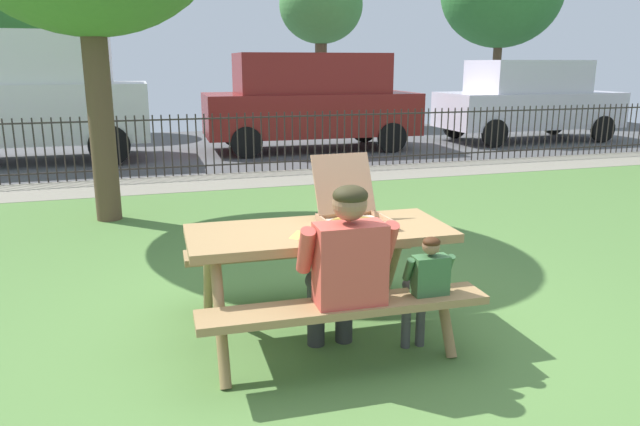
# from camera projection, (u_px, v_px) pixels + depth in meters

# --- Properties ---
(ground) EXTENTS (28.00, 10.56, 0.02)m
(ground) POSITION_uv_depth(u_px,v_px,m) (303.00, 272.00, 5.55)
(ground) COLOR #547E3C
(cobblestone_walkway) EXTENTS (28.00, 1.40, 0.01)m
(cobblestone_walkway) POSITION_uv_depth(u_px,v_px,m) (229.00, 181.00, 9.79)
(cobblestone_walkway) COLOR gray
(street_asphalt) EXTENTS (28.00, 6.89, 0.01)m
(street_asphalt) POSITION_uv_depth(u_px,v_px,m) (201.00, 148.00, 13.64)
(street_asphalt) COLOR #515154
(picnic_table_foreground) EXTENTS (1.84, 1.53, 0.79)m
(picnic_table_foreground) POSITION_uv_depth(u_px,v_px,m) (319.00, 253.00, 4.15)
(picnic_table_foreground) COLOR #9C794C
(picnic_table_foreground) RESTS_ON ground
(pizza_box_open) EXTENTS (0.47, 0.57, 0.47)m
(pizza_box_open) POSITION_uv_depth(u_px,v_px,m) (352.00, 211.00, 4.24)
(pizza_box_open) COLOR tan
(pizza_box_open) RESTS_ON picnic_table_foreground
(pizza_slice_on_table) EXTENTS (0.21, 0.25, 0.02)m
(pizza_slice_on_table) POSITION_uv_depth(u_px,v_px,m) (307.00, 236.00, 3.92)
(pizza_slice_on_table) COLOR #E2BD4E
(pizza_slice_on_table) RESTS_ON picnic_table_foreground
(adult_at_table) EXTENTS (0.62, 0.60, 1.19)m
(adult_at_table) POSITION_uv_depth(u_px,v_px,m) (345.00, 267.00, 3.68)
(adult_at_table) COLOR #2D2D2D
(adult_at_table) RESTS_ON ground
(child_at_table) EXTENTS (0.33, 0.32, 0.84)m
(child_at_table) POSITION_uv_depth(u_px,v_px,m) (425.00, 284.00, 3.82)
(child_at_table) COLOR #444444
(child_at_table) RESTS_ON ground
(iron_fence_streetside) EXTENTS (22.31, 0.03, 1.04)m
(iron_fence_streetside) POSITION_uv_depth(u_px,v_px,m) (222.00, 143.00, 10.31)
(iron_fence_streetside) COLOR #2D2823
(iron_fence_streetside) RESTS_ON ground
(parked_car_left) EXTENTS (4.72, 2.10, 2.46)m
(parked_car_left) POSITION_uv_depth(u_px,v_px,m) (19.00, 94.00, 11.39)
(parked_car_left) COLOR white
(parked_car_left) RESTS_ON ground
(parked_car_center) EXTENTS (4.66, 2.08, 2.08)m
(parked_car_center) POSITION_uv_depth(u_px,v_px,m) (311.00, 100.00, 13.08)
(parked_car_center) COLOR maroon
(parked_car_center) RESTS_ON ground
(parked_car_right) EXTENTS (4.40, 1.92, 1.94)m
(parked_car_right) POSITION_uv_depth(u_px,v_px,m) (528.00, 99.00, 14.68)
(parked_car_right) COLOR silver
(parked_car_right) RESTS_ON ground
(far_tree_midleft) EXTENTS (2.80, 2.80, 4.62)m
(far_tree_midleft) POSITION_uv_depth(u_px,v_px,m) (43.00, 6.00, 15.54)
(far_tree_midleft) COLOR brown
(far_tree_midleft) RESTS_ON ground
(far_tree_center) EXTENTS (2.46, 2.46, 4.64)m
(far_tree_center) POSITION_uv_depth(u_px,v_px,m) (321.00, 7.00, 17.65)
(far_tree_center) COLOR brown
(far_tree_center) RESTS_ON ground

